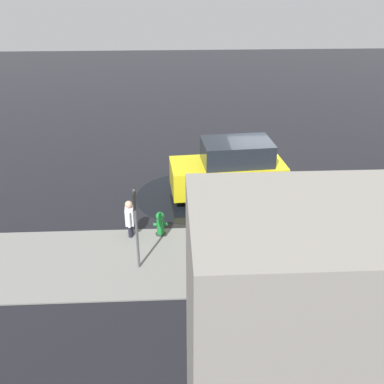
# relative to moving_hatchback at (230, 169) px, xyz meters

# --- Properties ---
(ground_plane) EXTENTS (60.00, 60.00, 0.00)m
(ground_plane) POSITION_rel_moving_hatchback_xyz_m (-1.34, -0.45, -1.03)
(ground_plane) COLOR black
(kerb_strip) EXTENTS (24.00, 3.20, 0.04)m
(kerb_strip) POSITION_rel_moving_hatchback_xyz_m (-1.34, 3.75, -1.01)
(kerb_strip) COLOR slate
(kerb_strip) RESTS_ON ground
(moving_hatchback) EXTENTS (4.03, 2.02, 2.06)m
(moving_hatchback) POSITION_rel_moving_hatchback_xyz_m (0.00, 0.00, 0.00)
(moving_hatchback) COLOR yellow
(moving_hatchback) RESTS_ON ground
(fire_hydrant) EXTENTS (0.42, 0.31, 0.80)m
(fire_hydrant) POSITION_rel_moving_hatchback_xyz_m (2.39, 2.45, -0.63)
(fire_hydrant) COLOR #197A2D
(fire_hydrant) RESTS_ON ground
(pedestrian) EXTENTS (0.25, 0.57, 1.22)m
(pedestrian) POSITION_rel_moving_hatchback_xyz_m (3.29, 2.47, -0.34)
(pedestrian) COLOR silver
(pedestrian) RESTS_ON ground
(metal_railing) EXTENTS (7.92, 0.04, 1.05)m
(metal_railing) POSITION_rel_moving_hatchback_xyz_m (-2.58, 5.03, -0.30)
(metal_railing) COLOR #B7BABF
(metal_railing) RESTS_ON ground
(sign_post) EXTENTS (0.07, 0.44, 2.40)m
(sign_post) POSITION_rel_moving_hatchback_xyz_m (2.95, 4.03, 0.55)
(sign_post) COLOR #4C4C51
(sign_post) RESTS_ON ground
(puddle_patch) EXTENTS (3.82, 3.82, 0.01)m
(puddle_patch) POSITION_rel_moving_hatchback_xyz_m (1.40, -0.01, -1.02)
(puddle_patch) COLOR black
(puddle_patch) RESTS_ON ground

